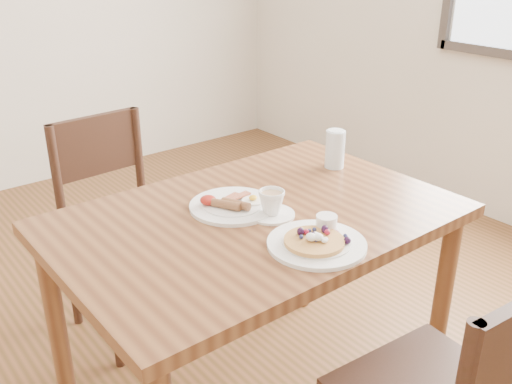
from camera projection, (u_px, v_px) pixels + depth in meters
dining_table at (256, 242)px, 1.77m from camera, size 1.20×0.80×0.75m
chair_far at (119, 217)px, 2.28m from camera, size 0.44×0.44×0.88m
pancake_plate at (317, 240)px, 1.54m from camera, size 0.27×0.27×0.06m
breakfast_plate at (232, 205)px, 1.75m from camera, size 0.27×0.27×0.04m
teacup_saucer at (272, 205)px, 1.70m from camera, size 0.14×0.14×0.08m
water_glass at (335, 149)px, 2.05m from camera, size 0.07×0.07×0.14m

